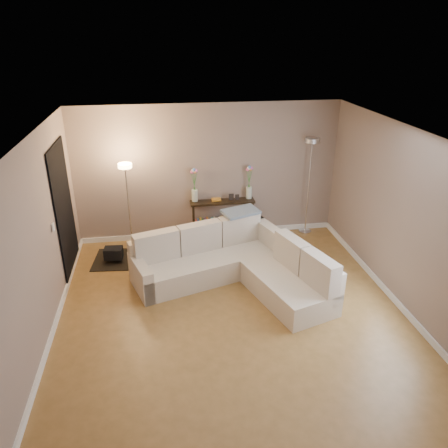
{
  "coord_description": "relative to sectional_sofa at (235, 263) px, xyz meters",
  "views": [
    {
      "loc": [
        -0.93,
        -5.15,
        3.81
      ],
      "look_at": [
        0.0,
        0.8,
        1.1
      ],
      "focal_mm": 35.0,
      "sensor_mm": 36.0,
      "label": 1
    }
  ],
  "objects": [
    {
      "name": "floor",
      "position": [
        -0.2,
        -0.94,
        -0.33
      ],
      "size": [
        5.0,
        5.5,
        0.01
      ],
      "primitive_type": "cube",
      "color": "olive",
      "rests_on": "ground"
    },
    {
      "name": "ceiling",
      "position": [
        -0.2,
        -0.94,
        2.28
      ],
      "size": [
        5.0,
        5.5,
        0.01
      ],
      "primitive_type": "cube",
      "color": "white",
      "rests_on": "ground"
    },
    {
      "name": "wall_back",
      "position": [
        -0.2,
        1.82,
        0.98
      ],
      "size": [
        5.0,
        0.02,
        2.6
      ],
      "primitive_type": "cube",
      "color": "gray",
      "rests_on": "ground"
    },
    {
      "name": "wall_front",
      "position": [
        -0.2,
        -3.7,
        0.98
      ],
      "size": [
        5.0,
        0.02,
        2.6
      ],
      "primitive_type": "cube",
      "color": "gray",
      "rests_on": "ground"
    },
    {
      "name": "wall_left",
      "position": [
        -2.71,
        -0.94,
        0.98
      ],
      "size": [
        0.02,
        5.5,
        2.6
      ],
      "primitive_type": "cube",
      "color": "gray",
      "rests_on": "ground"
    },
    {
      "name": "wall_right",
      "position": [
        2.31,
        -0.94,
        0.98
      ],
      "size": [
        0.02,
        5.5,
        2.6
      ],
      "primitive_type": "cube",
      "color": "gray",
      "rests_on": "ground"
    },
    {
      "name": "baseboard_back",
      "position": [
        -0.2,
        1.8,
        -0.27
      ],
      "size": [
        5.0,
        0.03,
        0.1
      ],
      "primitive_type": "cube",
      "color": "white",
      "rests_on": "ground"
    },
    {
      "name": "baseboard_left",
      "position": [
        -2.69,
        -0.94,
        -0.27
      ],
      "size": [
        0.03,
        5.5,
        0.1
      ],
      "primitive_type": "cube",
      "color": "white",
      "rests_on": "ground"
    },
    {
      "name": "baseboard_right",
      "position": [
        2.28,
        -0.94,
        -0.27
      ],
      "size": [
        0.03,
        5.5,
        0.1
      ],
      "primitive_type": "cube",
      "color": "white",
      "rests_on": "ground"
    },
    {
      "name": "doorway",
      "position": [
        -2.68,
        0.76,
        0.78
      ],
      "size": [
        0.02,
        1.2,
        2.2
      ],
      "primitive_type": "cube",
      "color": "black",
      "rests_on": "ground"
    },
    {
      "name": "switch_plate",
      "position": [
        -2.68,
        -0.09,
        0.88
      ],
      "size": [
        0.02,
        0.08,
        0.12
      ],
      "primitive_type": "cube",
      "color": "white",
      "rests_on": "ground"
    },
    {
      "name": "sectional_sofa",
      "position": [
        0.0,
        0.0,
        0.0
      ],
      "size": [
        3.07,
        2.5,
        0.87
      ],
      "color": "beige",
      "rests_on": "floor"
    },
    {
      "name": "throw_blanket",
      "position": [
        0.22,
        0.71,
        0.6
      ],
      "size": [
        0.71,
        0.56,
        0.08
      ],
      "primitive_type": "cube",
      "rotation": [
        0.1,
        0.0,
        0.36
      ],
      "color": "slate",
      "rests_on": "sectional_sofa"
    },
    {
      "name": "console_table",
      "position": [
        -0.03,
        1.7,
        0.11
      ],
      "size": [
        1.25,
        0.34,
        0.77
      ],
      "color": "black",
      "rests_on": "floor"
    },
    {
      "name": "leaning_mirror",
      "position": [
        0.04,
        1.87,
        0.81
      ],
      "size": [
        0.88,
        0.05,
        0.69
      ],
      "color": "black",
      "rests_on": "console_table"
    },
    {
      "name": "table_decor",
      "position": [
        0.04,
        1.67,
        0.49
      ],
      "size": [
        0.53,
        0.12,
        0.12
      ],
      "color": "orange",
      "rests_on": "console_table"
    },
    {
      "name": "flower_vase_left",
      "position": [
        -0.48,
        1.71,
        0.74
      ],
      "size": [
        0.14,
        0.12,
        0.66
      ],
      "color": "silver",
      "rests_on": "console_table"
    },
    {
      "name": "flower_vase_right",
      "position": [
        0.57,
        1.71,
        0.74
      ],
      "size": [
        0.14,
        0.12,
        0.66
      ],
      "color": "silver",
      "rests_on": "console_table"
    },
    {
      "name": "floor_lamp_lit",
      "position": [
        -1.7,
        1.32,
        0.87
      ],
      "size": [
        0.26,
        0.26,
        1.69
      ],
      "color": "silver",
      "rests_on": "floor"
    },
    {
      "name": "floor_lamp_unlit",
      "position": [
        1.74,
        1.63,
        1.05
      ],
      "size": [
        0.33,
        0.33,
        1.94
      ],
      "color": "silver",
      "rests_on": "floor"
    },
    {
      "name": "charcoal_rug",
      "position": [
        -1.82,
        1.01,
        -0.31
      ],
      "size": [
        1.18,
        0.93,
        0.01
      ],
      "primitive_type": "cube",
      "rotation": [
        0.0,
        0.0,
        -0.1
      ],
      "color": "black",
      "rests_on": "floor"
    },
    {
      "name": "black_bag",
      "position": [
        -2.01,
        0.93,
        -0.13
      ],
      "size": [
        0.33,
        0.25,
        0.2
      ],
      "primitive_type": "cube",
      "rotation": [
        0.0,
        0.0,
        -0.1
      ],
      "color": "black",
      "rests_on": "charcoal_rug"
    }
  ]
}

